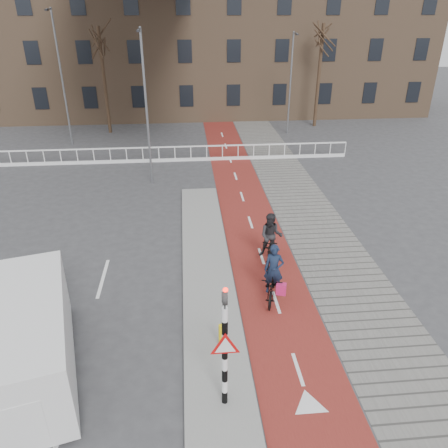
{
  "coord_description": "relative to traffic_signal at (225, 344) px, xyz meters",
  "views": [
    {
      "loc": [
        -1.31,
        -9.61,
        8.92
      ],
      "look_at": [
        0.02,
        5.0,
        1.5
      ],
      "focal_mm": 35.0,
      "sensor_mm": 36.0,
      "label": 1
    }
  ],
  "objects": [
    {
      "name": "van",
      "position": [
        -4.99,
        1.5,
        -0.82
      ],
      "size": [
        3.32,
        5.53,
        2.23
      ],
      "rotation": [
        0.0,
        0.0,
        0.26
      ],
      "color": "silver",
      "rests_on": "ground"
    },
    {
      "name": "sidewalk",
      "position": [
        4.9,
        12.02,
        -1.98
      ],
      "size": [
        3.0,
        60.0,
        0.01
      ],
      "primitive_type": "cube",
      "color": "slate",
      "rests_on": "ground"
    },
    {
      "name": "tree_mid",
      "position": [
        -6.48,
        26.51,
        1.78
      ],
      "size": [
        0.24,
        0.24,
        7.54
      ],
      "primitive_type": "cylinder",
      "color": "#302115",
      "rests_on": "ground"
    },
    {
      "name": "railing",
      "position": [
        -4.4,
        19.02,
        -1.68
      ],
      "size": [
        28.0,
        0.1,
        0.99
      ],
      "color": "silver",
      "rests_on": "ground"
    },
    {
      "name": "cyclist_near",
      "position": [
        2.02,
        4.3,
        -1.31
      ],
      "size": [
        1.2,
        2.05,
        2.01
      ],
      "rotation": [
        0.0,
        0.0,
        -0.29
      ],
      "color": "black",
      "rests_on": "bike_lane"
    },
    {
      "name": "cyclist_far",
      "position": [
        2.35,
        6.57,
        -1.14
      ],
      "size": [
        1.05,
        1.98,
        2.03
      ],
      "rotation": [
        0.0,
        0.0,
        -0.28
      ],
      "color": "black",
      "rests_on": "bike_lane"
    },
    {
      "name": "curb_island",
      "position": [
        -0.1,
        6.02,
        -1.93
      ],
      "size": [
        1.8,
        16.0,
        0.12
      ],
      "primitive_type": "cube",
      "color": "gray",
      "rests_on": "ground"
    },
    {
      "name": "streetlight_near",
      "position": [
        -2.64,
        15.4,
        1.99
      ],
      "size": [
        0.12,
        0.12,
        7.97
      ],
      "primitive_type": "cylinder",
      "color": "slate",
      "rests_on": "ground"
    },
    {
      "name": "traffic_signal",
      "position": [
        0.0,
        0.0,
        0.0
      ],
      "size": [
        0.8,
        0.8,
        3.68
      ],
      "color": "black",
      "rests_on": "curb_island"
    },
    {
      "name": "ground",
      "position": [
        0.6,
        2.02,
        -1.99
      ],
      "size": [
        120.0,
        120.0,
        0.0
      ],
      "primitive_type": "plane",
      "color": "#38383A",
      "rests_on": "ground"
    },
    {
      "name": "bike_lane",
      "position": [
        2.1,
        12.02,
        -1.98
      ],
      "size": [
        2.5,
        60.0,
        0.01
      ],
      "primitive_type": "cube",
      "color": "maroon",
      "rests_on": "ground"
    },
    {
      "name": "tree_right",
      "position": [
        9.85,
        27.08,
        1.83
      ],
      "size": [
        0.26,
        0.26,
        7.65
      ],
      "primitive_type": "cylinder",
      "color": "#302115",
      "rests_on": "ground"
    },
    {
      "name": "streetlight_left",
      "position": [
        -8.72,
        23.48,
        2.38
      ],
      "size": [
        0.12,
        0.12,
        8.74
      ],
      "primitive_type": "cylinder",
      "color": "slate",
      "rests_on": "ground"
    },
    {
      "name": "streetlight_right",
      "position": [
        7.13,
        25.04,
        1.62
      ],
      "size": [
        0.12,
        0.12,
        7.22
      ],
      "primitive_type": "cylinder",
      "color": "slate",
      "rests_on": "ground"
    },
    {
      "name": "townhouse_row",
      "position": [
        -2.4,
        34.02,
        5.82
      ],
      "size": [
        46.0,
        10.0,
        15.9
      ],
      "color": "#7F6047",
      "rests_on": "ground"
    },
    {
      "name": "bollard",
      "position": [
        0.07,
        2.01,
        -1.5
      ],
      "size": [
        0.12,
        0.12,
        0.75
      ],
      "primitive_type": "cylinder",
      "color": "yellow",
      "rests_on": "curb_island"
    }
  ]
}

